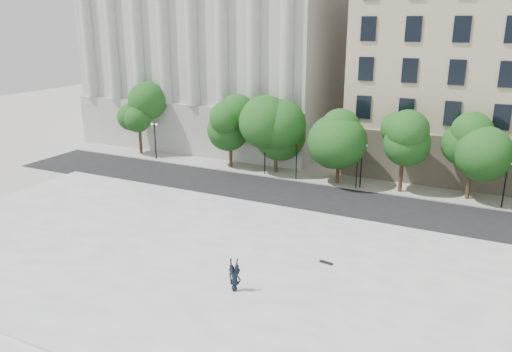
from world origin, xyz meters
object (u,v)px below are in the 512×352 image
Objects in this scene: traffic_light_west at (297,144)px; skateboard at (326,263)px; traffic_light_east at (358,150)px; person_lying at (235,286)px.

traffic_light_west is 18.78m from skateboard.
traffic_light_west is 0.97× the size of traffic_light_east.
person_lying is at bearing -92.55° from traffic_light_east.
traffic_light_east reaches higher than traffic_light_west.
traffic_light_west is 4.82× the size of skateboard.
traffic_light_west is 5.99m from traffic_light_east.
traffic_light_west reaches higher than skateboard.
skateboard is (8.55, -16.42, -3.15)m from traffic_light_west.
traffic_light_east is at bearing 107.21° from skateboard.
traffic_light_west is at bearing 180.00° from traffic_light_east.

